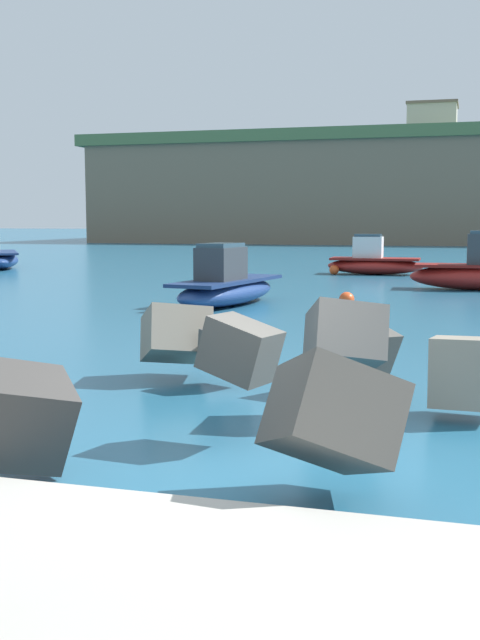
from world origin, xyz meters
name	(u,v)px	position (x,y,z in m)	size (l,w,h in m)	color
ground_plane	(285,464)	(0.00, 0.00, 0.00)	(400.00, 400.00, 0.00)	#235B7A
breakwater_jetty	(255,345)	(-0.87, 2.06, 0.88)	(28.53, 6.49, 1.90)	#3D3A38
boat_near_left	(226,286)	(-5.05, 14.41, 0.57)	(2.41, 5.45, 1.82)	navy
boat_near_centre	(374,262)	(-2.50, 29.04, 0.57)	(4.35, 1.68, 1.83)	maroon
boat_mid_centre	(479,271)	(2.04, 21.89, 0.66)	(4.71, 1.72, 2.10)	maroon
mooring_buoy_middle	(347,300)	(-1.61, 14.87, 0.22)	(0.44, 0.44, 0.44)	#E54C1E
mooring_buoy_outer	(334,270)	(-4.19, 28.34, 0.22)	(0.44, 0.44, 0.44)	#E54C1E
station_building_west	(432,123)	(-3.03, 89.50, 13.67)	(5.72, 6.29, 4.32)	#B2ADA3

